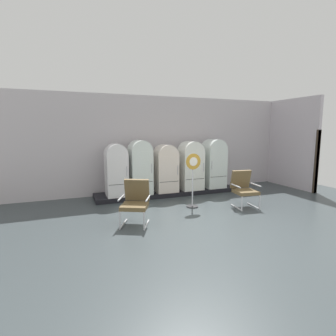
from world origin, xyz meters
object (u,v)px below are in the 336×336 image
at_px(sign_stand, 193,182).
at_px(armchair_left, 135,200).
at_px(refrigerator_4, 214,162).
at_px(refrigerator_0, 116,168).
at_px(refrigerator_1, 140,165).
at_px(armchair_right, 244,187).
at_px(refrigerator_2, 166,167).
at_px(refrigerator_3, 191,164).

bearing_deg(sign_stand, armchair_left, -158.46).
bearing_deg(refrigerator_4, armchair_left, -146.34).
distance_m(refrigerator_0, armchair_left, 2.24).
relative_size(refrigerator_1, sign_stand, 1.12).
bearing_deg(armchair_left, refrigerator_1, 72.09).
height_order(armchair_right, sign_stand, sign_stand).
relative_size(refrigerator_1, armchair_left, 1.66).
height_order(refrigerator_2, sign_stand, refrigerator_2).
distance_m(refrigerator_1, refrigerator_2, 0.83).
relative_size(refrigerator_2, armchair_left, 1.51).
distance_m(refrigerator_4, sign_stand, 2.18).
xyz_separation_m(refrigerator_0, refrigerator_2, (1.57, -0.02, -0.03)).
height_order(refrigerator_3, refrigerator_4, refrigerator_4).
height_order(armchair_left, sign_stand, sign_stand).
bearing_deg(refrigerator_1, armchair_left, -107.91).
xyz_separation_m(refrigerator_3, armchair_left, (-2.43, -2.20, -0.44)).
bearing_deg(armchair_right, refrigerator_2, 128.73).
bearing_deg(armchair_right, refrigerator_1, 140.54).
bearing_deg(refrigerator_2, armchair_right, -51.27).
height_order(refrigerator_2, armchair_right, refrigerator_2).
xyz_separation_m(refrigerator_3, refrigerator_4, (0.88, 0.01, 0.03)).
distance_m(refrigerator_0, refrigerator_4, 3.33).
bearing_deg(armchair_left, refrigerator_3, 42.10).
bearing_deg(armchair_right, refrigerator_3, 108.70).
bearing_deg(sign_stand, refrigerator_4, 44.29).
distance_m(refrigerator_2, armchair_left, 2.70).
xyz_separation_m(refrigerator_1, refrigerator_3, (1.72, -0.01, -0.04)).
bearing_deg(armchair_left, sign_stand, 21.54).
xyz_separation_m(refrigerator_4, armchair_right, (-0.22, -1.96, -0.47)).
relative_size(refrigerator_0, refrigerator_1, 0.94).
distance_m(refrigerator_0, refrigerator_1, 0.74).
distance_m(refrigerator_1, sign_stand, 1.86).
bearing_deg(armchair_right, refrigerator_0, 147.98).
xyz_separation_m(refrigerator_0, refrigerator_3, (2.46, 0.00, 0.01)).
height_order(refrigerator_1, refrigerator_3, refrigerator_1).
bearing_deg(sign_stand, armchair_right, -18.73).
height_order(refrigerator_4, sign_stand, refrigerator_4).
distance_m(refrigerator_3, armchair_right, 2.10).
bearing_deg(armchair_right, refrigerator_4, 83.69).
relative_size(refrigerator_3, refrigerator_4, 0.97).
bearing_deg(sign_stand, refrigerator_1, 124.87).
height_order(refrigerator_3, sign_stand, refrigerator_3).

